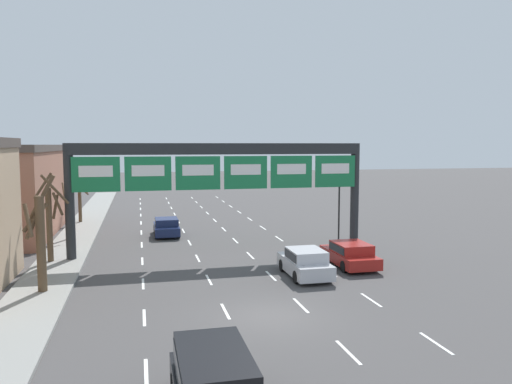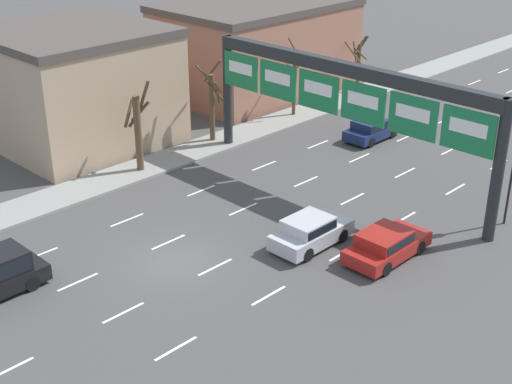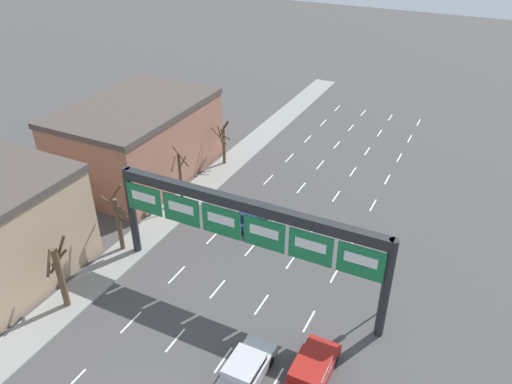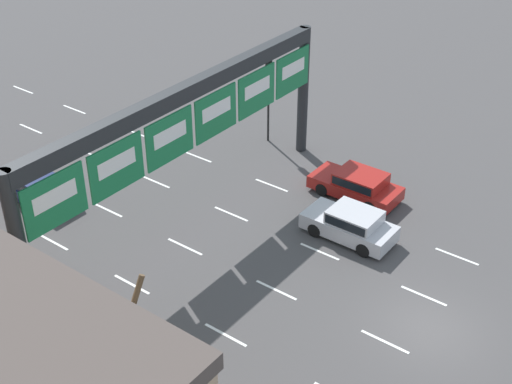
% 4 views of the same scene
% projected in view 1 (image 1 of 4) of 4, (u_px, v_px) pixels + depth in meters
% --- Properties ---
extents(ground_plane, '(220.00, 220.00, 0.00)m').
position_uv_depth(ground_plane, '(270.00, 316.00, 20.16)').
color(ground_plane, '#474444').
extents(sidewalk_left, '(2.80, 110.00, 0.15)m').
position_uv_depth(sidewalk_left, '(11.00, 335.00, 17.95)').
color(sidewalk_left, gray).
rests_on(sidewalk_left, ground_plane).
extents(lane_dashes, '(10.02, 67.00, 0.01)m').
position_uv_depth(lane_dashes, '(218.00, 249.00, 33.24)').
color(lane_dashes, white).
rests_on(lane_dashes, ground_plane).
extents(sign_gantry, '(18.66, 0.70, 7.01)m').
position_uv_depth(sign_gantry, '(221.00, 168.00, 31.16)').
color(sign_gantry, '#232628').
rests_on(sign_gantry, ground_plane).
extents(suv_black, '(1.96, 4.56, 1.80)m').
position_uv_depth(suv_black, '(214.00, 382.00, 12.46)').
color(suv_black, black).
rests_on(suv_black, ground_plane).
extents(car_navy, '(1.85, 3.97, 1.37)m').
position_uv_depth(car_navy, '(166.00, 226.00, 37.87)').
color(car_navy, '#19234C').
rests_on(car_navy, ground_plane).
extents(car_silver, '(1.91, 4.20, 1.48)m').
position_uv_depth(car_silver, '(305.00, 262.00, 26.15)').
color(car_silver, '#B7B7BC').
rests_on(car_silver, ground_plane).
extents(car_red, '(1.98, 4.46, 1.39)m').
position_uv_depth(car_red, '(350.00, 253.00, 28.37)').
color(car_red, maroon).
rests_on(car_red, ground_plane).
extents(traffic_light_near_gantry, '(0.30, 0.35, 5.06)m').
position_uv_depth(traffic_light_near_gantry, '(339.00, 192.00, 35.42)').
color(traffic_light_near_gantry, black).
rests_on(traffic_light_near_gantry, ground_plane).
extents(tree_bare_closest, '(1.52, 1.66, 5.39)m').
position_uv_depth(tree_bare_closest, '(40.00, 236.00, 22.93)').
color(tree_bare_closest, brown).
rests_on(tree_bare_closest, sidewalk_left).
extents(tree_bare_second, '(2.03, 2.04, 5.14)m').
position_uv_depth(tree_bare_second, '(50.00, 217.00, 28.81)').
color(tree_bare_second, brown).
rests_on(tree_bare_second, sidewalk_left).
extents(tree_bare_third, '(1.72, 1.60, 4.33)m').
position_uv_depth(tree_bare_third, '(79.00, 196.00, 43.65)').
color(tree_bare_third, brown).
rests_on(tree_bare_third, sidewalk_left).
extents(tree_bare_furthest, '(1.59, 1.52, 5.63)m').
position_uv_depth(tree_bare_furthest, '(72.00, 202.00, 36.14)').
color(tree_bare_furthest, brown).
rests_on(tree_bare_furthest, sidewalk_left).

